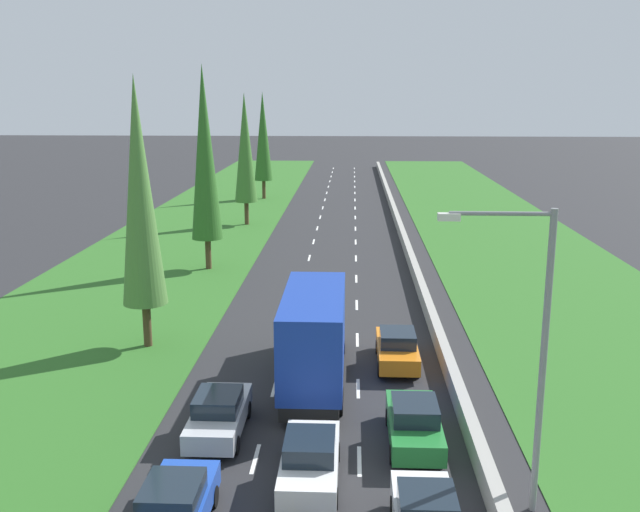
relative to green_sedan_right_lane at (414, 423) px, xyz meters
name	(u,v)px	position (x,y,z in m)	size (l,w,h in m)	color
ground_plane	(335,235)	(-3.66, 37.72, -0.81)	(300.00, 300.00, 0.00)	#28282B
grass_verge_left	(192,233)	(-16.31, 37.72, -0.79)	(14.00, 140.00, 0.04)	#2D6623
grass_verge_right	(501,236)	(10.69, 37.72, -0.79)	(14.00, 140.00, 0.04)	#2D6623
median_barrier	(401,231)	(2.04, 37.72, -0.39)	(0.44, 120.00, 0.85)	#9E9B93
lane_markings	(335,235)	(-3.66, 37.72, -0.81)	(3.64, 116.00, 0.01)	white
green_sedan_right_lane	(414,423)	(0.00, 0.00, 0.00)	(1.82, 4.50, 1.64)	#237A33
blue_sedan_left_lane	(174,509)	(-7.07, -5.56, 0.00)	(1.82, 4.50, 1.64)	#1E47B7
orange_sedan_right_lane	(397,348)	(-0.14, 7.45, 0.00)	(1.82, 4.50, 1.64)	orange
white_sedan_centre_lane	(310,460)	(-3.47, -2.71, 0.00)	(1.82, 4.50, 1.64)	white
silver_sedan_left_lane	(219,414)	(-6.93, 0.39, 0.00)	(1.82, 4.50, 1.64)	silver
blue_box_truck_centre_lane	(315,334)	(-3.74, 5.28, 1.37)	(2.46, 9.40, 4.18)	black
poplar_tree_second	(140,193)	(-12.09, 9.34, 6.71)	(2.12, 2.12, 12.94)	#4C3823
poplar_tree_third	(205,154)	(-12.26, 24.99, 7.25)	(2.15, 2.15, 14.01)	#4C3823
poplar_tree_fourth	(245,148)	(-12.12, 42.31, 6.34)	(2.10, 2.10, 12.20)	#4C3823
poplar_tree_fifth	(263,137)	(-12.58, 59.22, 6.40)	(2.11, 2.11, 12.33)	#4C3823
street_light_mast	(532,342)	(2.83, -3.86, 4.42)	(3.20, 0.28, 9.00)	gray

